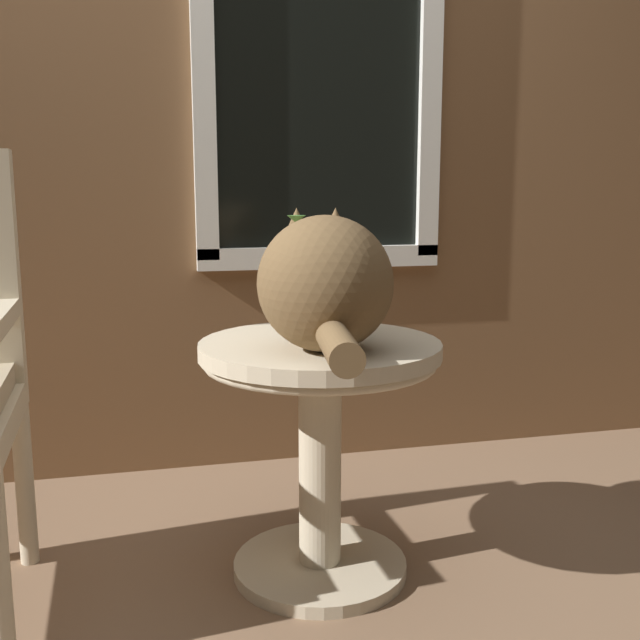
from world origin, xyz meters
name	(u,v)px	position (x,y,z in m)	size (l,w,h in m)	color
ground_plane	(223,597)	(0.00, 0.00, 0.00)	(6.00, 6.00, 0.00)	#7F6047
back_wall	(188,63)	(0.02, 0.85, 1.30)	(4.00, 0.07, 2.60)	brown
wicker_side_table	(320,414)	(0.24, 0.06, 0.40)	(0.56, 0.56, 0.57)	beige
cat	(324,280)	(0.23, -0.01, 0.72)	(0.33, 0.63, 0.30)	brown
pewter_vase_with_ivy	(313,297)	(0.25, 0.16, 0.66)	(0.13, 0.12, 0.28)	slate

